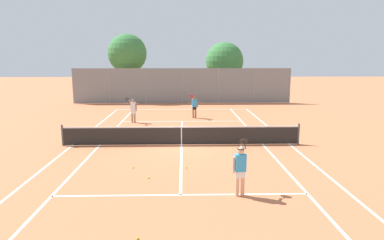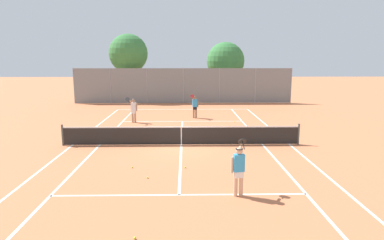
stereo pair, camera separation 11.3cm
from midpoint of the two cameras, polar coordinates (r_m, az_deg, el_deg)
name	(u,v)px [view 2 (the right image)]	position (r m, az deg, el deg)	size (l,w,h in m)	color
ground_plane	(181,145)	(17.37, -1.60, -4.15)	(120.00, 120.00, 0.00)	#C67047
court_line_markings	(181,145)	(17.37, -1.60, -4.14)	(11.10, 23.90, 0.01)	silver
tennis_net	(181,135)	(17.25, -1.61, -2.52)	(12.00, 0.10, 1.07)	#474C47
player_near_side	(239,168)	(11.02, 8.09, -7.92)	(0.60, 0.79, 1.77)	#D8A884
player_far_left	(134,109)	(23.40, -9.58, 1.83)	(0.72, 0.72, 1.77)	tan
player_far_right	(195,105)	(24.79, 0.62, 2.45)	(0.60, 0.78, 1.77)	#936B4C
loose_tennis_ball_0	(185,167)	(13.82, -0.89, -7.88)	(0.07, 0.07, 0.07)	#D1DB33
loose_tennis_ball_1	(234,122)	(23.49, 7.21, -0.29)	(0.07, 0.07, 0.07)	#D1DB33
loose_tennis_ball_2	(98,130)	(21.56, -15.22, -1.55)	(0.07, 0.07, 0.07)	#D1DB33
loose_tennis_ball_3	(135,238)	(8.93, -9.14, -18.84)	(0.07, 0.07, 0.07)	#D1DB33
loose_tennis_ball_4	(148,177)	(12.80, -7.17, -9.49)	(0.07, 0.07, 0.07)	#D1DB33
loose_tennis_ball_5	(132,167)	(14.01, -9.70, -7.77)	(0.07, 0.07, 0.07)	#D1DB33
back_fence	(183,86)	(32.80, -1.38, 5.73)	(20.83, 0.08, 3.35)	gray
tree_behind_left	(128,54)	(35.36, -10.49, 10.72)	(3.87, 3.87, 6.67)	brown
tree_behind_right	(226,62)	(36.95, 5.78, 9.58)	(3.99, 3.99, 5.95)	brown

